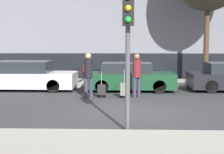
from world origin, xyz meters
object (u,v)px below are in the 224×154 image
(parked_car_0, at_px, (26,76))
(pedestrian_left, at_px, (88,72))
(parked_bicycle, at_px, (87,75))
(trolley_right, at_px, (124,89))
(parked_car_1, at_px, (129,77))
(traffic_light, at_px, (128,33))
(trolley_left, at_px, (102,90))
(pedestrian_right, at_px, (137,73))

(parked_car_0, height_order, pedestrian_left, pedestrian_left)
(parked_car_0, height_order, parked_bicycle, parked_car_0)
(parked_car_0, distance_m, trolley_right, 5.17)
(parked_car_1, bearing_deg, pedestrian_left, -129.66)
(traffic_light, bearing_deg, parked_car_0, 123.96)
(trolley_right, distance_m, traffic_light, 5.34)
(parked_car_0, xyz_separation_m, trolley_right, (4.69, -2.15, -0.28))
(trolley_left, relative_size, parked_bicycle, 0.61)
(pedestrian_left, height_order, trolley_right, pedestrian_left)
(trolley_left, bearing_deg, parked_car_0, 151.54)
(parked_car_0, xyz_separation_m, pedestrian_left, (3.23, -2.19, 0.40))
(parked_car_1, distance_m, pedestrian_right, 1.87)
(pedestrian_left, bearing_deg, pedestrian_right, 171.00)
(trolley_left, xyz_separation_m, traffic_light, (0.99, -5.01, 2.15))
(parked_car_0, bearing_deg, trolley_left, -28.46)
(pedestrian_right, bearing_deg, pedestrian_left, 165.50)
(traffic_light, bearing_deg, trolley_left, 101.18)
(parked_bicycle, bearing_deg, trolley_left, -75.47)
(parked_car_0, distance_m, trolley_left, 4.29)
(trolley_left, relative_size, trolley_right, 0.92)
(trolley_right, height_order, parked_bicycle, trolley_right)
(parked_car_1, bearing_deg, parked_car_0, 178.41)
(pedestrian_left, distance_m, trolley_left, 0.91)
(pedestrian_left, bearing_deg, traffic_light, 91.24)
(trolley_right, bearing_deg, trolley_left, 173.31)
(trolley_left, relative_size, traffic_light, 0.31)
(pedestrian_left, bearing_deg, trolley_left, 179.93)
(trolley_left, bearing_deg, parked_bicycle, 104.53)
(parked_car_0, bearing_deg, trolley_right, -24.60)
(parked_car_0, relative_size, trolley_right, 3.94)
(parked_car_1, relative_size, parked_bicycle, 2.35)
(trolley_right, relative_size, traffic_light, 0.34)
(parked_car_0, bearing_deg, pedestrian_left, -34.13)
(parked_car_0, bearing_deg, parked_car_1, -1.59)
(traffic_light, bearing_deg, trolley_right, 90.70)
(parked_car_0, relative_size, traffic_light, 1.33)
(pedestrian_left, relative_size, pedestrian_right, 1.02)
(parked_car_0, xyz_separation_m, traffic_light, (4.75, -7.05, 1.83))
(parked_car_1, height_order, trolley_left, parked_car_1)
(traffic_light, relative_size, parked_bicycle, 1.96)
(pedestrian_right, distance_m, parked_bicycle, 4.77)
(parked_car_0, height_order, pedestrian_right, pedestrian_right)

